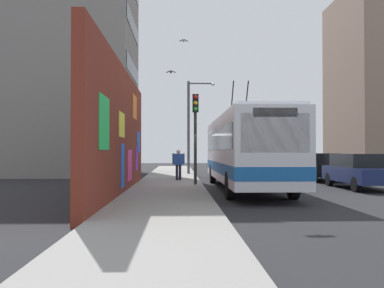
# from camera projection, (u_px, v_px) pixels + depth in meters

# --- Properties ---
(ground_plane) EXTENTS (80.00, 80.00, 0.00)m
(ground_plane) POSITION_uv_depth(u_px,v_px,m) (202.00, 186.00, 20.28)
(ground_plane) COLOR #232326
(sidewalk_slab) EXTENTS (48.00, 3.20, 0.15)m
(sidewalk_slab) POSITION_uv_depth(u_px,v_px,m) (169.00, 185.00, 20.23)
(sidewalk_slab) COLOR gray
(sidewalk_slab) RESTS_ON ground_plane
(graffiti_wall) EXTENTS (13.94, 0.32, 4.89)m
(graffiti_wall) POSITION_uv_depth(u_px,v_px,m) (121.00, 132.00, 16.20)
(graffiti_wall) COLOR maroon
(graffiti_wall) RESTS_ON ground_plane
(building_far_left) EXTENTS (8.69, 9.48, 19.75)m
(building_far_left) POSITION_uv_depth(u_px,v_px,m) (67.00, 38.00, 30.28)
(building_far_left) COLOR gray
(building_far_left) RESTS_ON ground_plane
(building_far_right) EXTENTS (9.47, 7.56, 15.67)m
(building_far_right) POSITION_uv_depth(u_px,v_px,m) (383.00, 82.00, 37.34)
(building_far_right) COLOR gray
(building_far_right) RESTS_ON ground_plane
(city_bus) EXTENTS (11.82, 2.52, 5.03)m
(city_bus) POSITION_uv_depth(u_px,v_px,m) (245.00, 149.00, 18.59)
(city_bus) COLOR silver
(city_bus) RESTS_ON ground_plane
(parked_car_navy) EXTENTS (4.68, 1.76, 1.58)m
(parked_car_navy) POSITION_uv_depth(u_px,v_px,m) (358.00, 170.00, 19.01)
(parked_car_navy) COLOR navy
(parked_car_navy) RESTS_ON ground_plane
(parked_car_black) EXTENTS (4.67, 1.82, 1.58)m
(parked_car_black) POSITION_uv_depth(u_px,v_px,m) (319.00, 166.00, 24.38)
(parked_car_black) COLOR black
(parked_car_black) RESTS_ON ground_plane
(parked_car_red) EXTENTS (4.14, 1.75, 1.58)m
(parked_car_red) POSITION_uv_depth(u_px,v_px,m) (290.00, 163.00, 30.63)
(parked_car_red) COLOR #B21E19
(parked_car_red) RESTS_ON ground_plane
(parked_car_white) EXTENTS (4.11, 1.77, 1.58)m
(parked_car_white) POSITION_uv_depth(u_px,v_px,m) (273.00, 161.00, 36.13)
(parked_car_white) COLOR white
(parked_car_white) RESTS_ON ground_plane
(pedestrian_midblock) EXTENTS (0.22, 0.66, 1.64)m
(pedestrian_midblock) POSITION_uv_depth(u_px,v_px,m) (178.00, 162.00, 22.59)
(pedestrian_midblock) COLOR #1E1E2D
(pedestrian_midblock) RESTS_ON sidewalk_slab
(traffic_light) EXTENTS (0.49, 0.28, 4.22)m
(traffic_light) POSITION_uv_depth(u_px,v_px,m) (195.00, 124.00, 19.55)
(traffic_light) COLOR #2D382D
(traffic_light) RESTS_ON sidewalk_slab
(street_lamp) EXTENTS (0.44, 1.93, 6.43)m
(street_lamp) POSITION_uv_depth(u_px,v_px,m) (192.00, 120.00, 29.19)
(street_lamp) COLOR #4C4C51
(street_lamp) RESTS_ON sidewalk_slab
(flying_pigeons) EXTENTS (9.75, 1.30, 3.39)m
(flying_pigeons) POSITION_uv_depth(u_px,v_px,m) (178.00, 30.00, 22.01)
(flying_pigeons) COLOR gray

